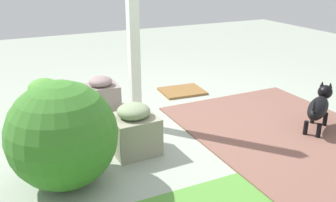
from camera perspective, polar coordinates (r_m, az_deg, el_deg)
ground_plane at (r=3.94m, az=2.65°, el=-4.11°), size 12.00×12.00×0.00m
brick_path at (r=3.97m, az=18.00°, el=-4.85°), size 1.80×2.40×0.02m
porch_pillar at (r=3.71m, az=-5.45°, el=10.73°), size 0.10×0.10×2.03m
stone_planter_nearest at (r=4.44m, az=-10.33°, el=1.07°), size 0.43×0.35×0.41m
stone_planter_mid at (r=3.38m, az=-5.27°, el=-4.53°), size 0.42×0.40×0.48m
round_shrub at (r=2.92m, az=-16.10°, el=-5.13°), size 0.85×0.85×0.85m
terracotta_pot_spiky at (r=3.87m, az=-18.23°, el=-1.72°), size 0.26×0.26×0.52m
terracotta_pot_broad at (r=4.39m, az=-18.69°, el=0.95°), size 0.33×0.33×0.44m
dog at (r=4.09m, az=22.45°, el=-0.75°), size 0.62×0.47×0.46m
doormat at (r=5.00m, az=2.23°, el=1.55°), size 0.60×0.50×0.03m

